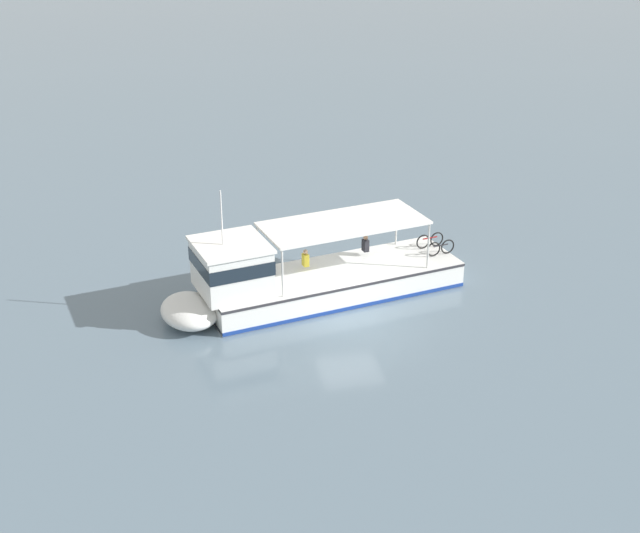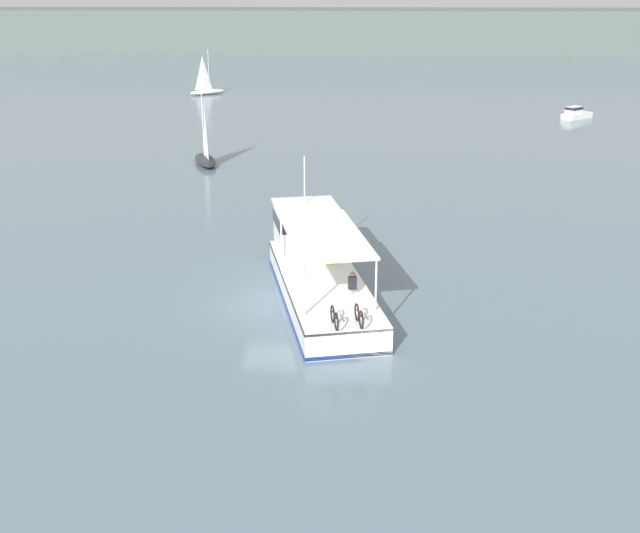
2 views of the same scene
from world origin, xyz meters
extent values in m
plane|color=slate|center=(0.00, 0.00, 0.00)|extent=(400.00, 400.00, 0.00)
cube|color=white|center=(2.11, 0.25, 0.55)|extent=(5.54, 11.24, 1.10)
ellipsoid|color=white|center=(0.71, 6.29, 0.55)|extent=(3.36, 2.81, 1.01)
cube|color=navy|center=(2.11, 0.25, 0.10)|extent=(5.58, 11.25, 0.16)
cube|color=#2D2D33|center=(2.11, 0.25, 1.02)|extent=(5.60, 11.26, 0.10)
cube|color=white|center=(1.12, 4.53, 2.05)|extent=(3.23, 3.14, 1.90)
cube|color=#19232D|center=(1.12, 4.53, 2.38)|extent=(3.31, 3.20, 0.56)
cube|color=white|center=(1.12, 4.53, 3.06)|extent=(3.43, 3.34, 0.12)
cube|color=white|center=(2.21, -0.19, 3.15)|extent=(4.37, 7.19, 0.10)
cylinder|color=silver|center=(0.15, 2.67, 2.10)|extent=(0.08, 0.08, 2.00)
cylinder|color=silver|center=(2.80, 3.28, 2.10)|extent=(0.08, 0.08, 2.00)
cylinder|color=silver|center=(1.61, -3.66, 2.10)|extent=(0.08, 0.08, 2.00)
cylinder|color=silver|center=(4.26, -3.05, 2.10)|extent=(0.08, 0.08, 2.00)
cylinder|color=silver|center=(1.05, 4.83, 4.22)|extent=(0.06, 0.06, 2.20)
sphere|color=white|center=(3.08, 3.96, 0.50)|extent=(0.36, 0.36, 0.36)
sphere|color=white|center=(3.82, 0.74, 0.50)|extent=(0.36, 0.36, 0.36)
sphere|color=white|center=(4.51, -2.28, 0.50)|extent=(0.36, 0.36, 0.36)
torus|color=black|center=(2.69, -4.29, 1.43)|extent=(0.21, 0.66, 0.66)
torus|color=black|center=(2.85, -4.97, 1.43)|extent=(0.21, 0.66, 0.66)
cylinder|color=#232328|center=(2.77, -4.63, 1.55)|extent=(0.22, 0.70, 0.06)
torus|color=black|center=(3.57, -4.09, 1.43)|extent=(0.21, 0.66, 0.66)
torus|color=black|center=(3.72, -4.77, 1.43)|extent=(0.21, 0.66, 0.66)
cylinder|color=maroon|center=(3.65, -4.43, 1.55)|extent=(0.22, 0.70, 0.06)
cube|color=black|center=(3.37, -1.44, 1.56)|extent=(0.36, 0.29, 0.52)
sphere|color=#9E7051|center=(3.37, -1.44, 1.93)|extent=(0.20, 0.20, 0.20)
cube|color=yellow|center=(2.38, 1.36, 1.56)|extent=(0.36, 0.29, 0.52)
sphere|color=tan|center=(2.38, 1.36, 1.93)|extent=(0.20, 0.20, 0.20)
camera|label=1|loc=(-29.32, 7.02, 16.22)|focal=48.06mm
camera|label=2|loc=(3.54, -30.12, 12.57)|focal=43.62mm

